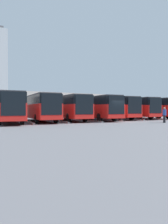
{
  "coord_description": "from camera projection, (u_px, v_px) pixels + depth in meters",
  "views": [
    {
      "loc": [
        16.81,
        20.01,
        1.56
      ],
      "look_at": [
        1.33,
        -5.7,
        1.13
      ],
      "focal_mm": 35.0,
      "sensor_mm": 36.0,
      "label": 1
    }
  ],
  "objects": [
    {
      "name": "curb_divider_4",
      "position": [
        59.0,
        121.0,
        26.49
      ],
      "size": [
        1.09,
        7.01,
        0.15
      ],
      "primitive_type": "cube",
      "rotation": [
        0.0,
        0.0,
        -0.12
      ],
      "color": "#9E9E99",
      "rests_on": "ground_plane"
    },
    {
      "name": "bus_5",
      "position": [
        39.0,
        107.0,
        26.83
      ],
      "size": [
        3.76,
        11.64,
        3.22
      ],
      "rotation": [
        0.0,
        0.0,
        -0.12
      ],
      "color": "red",
      "rests_on": "ground_plane"
    },
    {
      "name": "curb_divider_1",
      "position": [
        129.0,
        119.0,
        32.64
      ],
      "size": [
        1.09,
        7.01,
        0.15
      ],
      "primitive_type": "cube",
      "rotation": [
        0.0,
        0.0,
        -0.12
      ],
      "color": "#9E9E99",
      "rests_on": "ground_plane"
    },
    {
      "name": "curb_divider_5",
      "position": [
        28.0,
        122.0,
        24.42
      ],
      "size": [
        1.09,
        7.01,
        0.15
      ],
      "primitive_type": "cube",
      "rotation": [
        0.0,
        0.0,
        -0.12
      ],
      "color": "#9E9E99",
      "rests_on": "ground_plane"
    },
    {
      "name": "bus_4",
      "position": [
        67.0,
        107.0,
        28.9
      ],
      "size": [
        3.76,
        11.64,
        3.22
      ],
      "rotation": [
        0.0,
        0.0,
        -0.12
      ],
      "color": "red",
      "rests_on": "ground_plane"
    },
    {
      "name": "station_building",
      "position": [
        44.0,
        105.0,
        46.95
      ],
      "size": [
        32.86,
        14.38,
        4.79
      ],
      "color": "beige",
      "rests_on": "ground_plane"
    },
    {
      "name": "curb_divider_2",
      "position": [
        108.0,
        119.0,
        30.66
      ],
      "size": [
        1.09,
        7.01,
        0.15
      ],
      "primitive_type": "cube",
      "rotation": [
        0.0,
        0.0,
        -0.12
      ],
      "color": "#9E9E99",
      "rests_on": "ground_plane"
    },
    {
      "name": "bus_1",
      "position": [
        131.0,
        107.0,
        35.06
      ],
      "size": [
        3.76,
        11.64,
        3.22
      ],
      "rotation": [
        0.0,
        0.0,
        -0.12
      ],
      "color": "red",
      "rests_on": "ground_plane"
    },
    {
      "name": "bus_2",
      "position": [
        112.0,
        107.0,
        33.08
      ],
      "size": [
        3.76,
        11.64,
        3.22
      ],
      "rotation": [
        0.0,
        0.0,
        -0.12
      ],
      "color": "red",
      "rests_on": "ground_plane"
    },
    {
      "name": "bus_0",
      "position": [
        148.0,
        107.0,
        36.93
      ],
      "size": [
        3.76,
        11.64,
        3.22
      ],
      "rotation": [
        0.0,
        0.0,
        -0.12
      ],
      "color": "red",
      "rests_on": "ground_plane"
    },
    {
      "name": "curb_divider_0",
      "position": [
        148.0,
        118.0,
        34.52
      ],
      "size": [
        1.09,
        7.01,
        0.15
      ],
      "primitive_type": "cube",
      "rotation": [
        0.0,
        0.0,
        -0.12
      ],
      "color": "#9E9E99",
      "rests_on": "ground_plane"
    },
    {
      "name": "bus_3",
      "position": [
        94.0,
        107.0,
        30.22
      ],
      "size": [
        3.76,
        11.64,
        3.22
      ],
      "rotation": [
        0.0,
        0.0,
        -0.12
      ],
      "color": "red",
      "rests_on": "ground_plane"
    },
    {
      "name": "pedestrian",
      "position": [
        164.0,
        114.0,
        24.42
      ],
      "size": [
        0.53,
        0.53,
        1.74
      ],
      "rotation": [
        0.0,
        0.0,
        4.15
      ],
      "color": "black",
      "rests_on": "ground_plane"
    },
    {
      "name": "curb_divider_3",
      "position": [
        89.0,
        121.0,
        27.81
      ],
      "size": [
        1.09,
        7.01,
        0.15
      ],
      "primitive_type": "cube",
      "rotation": [
        0.0,
        0.0,
        -0.12
      ],
      "color": "#9E9E99",
      "rests_on": "ground_plane"
    },
    {
      "name": "bus_6",
      "position": [
        8.0,
        107.0,
        24.35
      ],
      "size": [
        3.76,
        11.64,
        3.22
      ],
      "rotation": [
        0.0,
        0.0,
        -0.12
      ],
      "color": "red",
      "rests_on": "ground_plane"
    },
    {
      "name": "ground_plane",
      "position": [
        118.0,
        122.0,
        25.84
      ],
      "size": [
        600.0,
        600.0,
        0.0
      ],
      "primitive_type": "plane",
      "color": "#5B5B60"
    }
  ]
}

